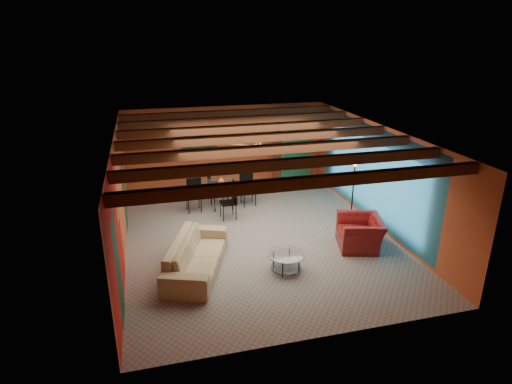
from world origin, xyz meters
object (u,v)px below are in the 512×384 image
object	(u,v)px
armoire	(293,154)
floor_lamp	(353,192)
armchair	(360,233)
sofa	(197,255)
vase	(221,170)
potted_plant	(294,116)
dining_table	(221,191)
coffee_table	(286,262)

from	to	relation	value
armoire	floor_lamp	world-z (taller)	armoire
armchair	armoire	world-z (taller)	armoire
sofa	floor_lamp	distance (m)	4.60
floor_lamp	vase	distance (m)	3.77
potted_plant	vase	bearing A→B (deg)	-150.58
vase	dining_table	bearing A→B (deg)	0.00
sofa	coffee_table	bearing A→B (deg)	-85.87
coffee_table	vase	distance (m)	4.09
floor_lamp	armoire	bearing A→B (deg)	97.25
coffee_table	potted_plant	size ratio (longest dim) A/B	1.79
potted_plant	sofa	bearing A→B (deg)	-128.45
armchair	coffee_table	bearing A→B (deg)	-57.29
armchair	vase	bearing A→B (deg)	-123.90
armchair	potted_plant	world-z (taller)	potted_plant
sofa	dining_table	world-z (taller)	dining_table
armchair	armoire	size ratio (longest dim) A/B	0.54
sofa	vase	world-z (taller)	vase
coffee_table	armoire	bearing A→B (deg)	69.54
coffee_table	armoire	size ratio (longest dim) A/B	0.38
armchair	dining_table	size ratio (longest dim) A/B	0.55
floor_lamp	sofa	bearing A→B (deg)	-162.37
floor_lamp	vase	size ratio (longest dim) A/B	10.36
dining_table	armoire	bearing A→B (deg)	29.42
floor_lamp	vase	world-z (taller)	floor_lamp
sofa	vase	xyz separation A→B (m)	(1.17, 3.38, 0.81)
dining_table	armoire	distance (m)	3.19
coffee_table	potted_plant	xyz separation A→B (m)	(2.04, 5.46, 2.13)
coffee_table	dining_table	size ratio (longest dim) A/B	0.39
coffee_table	dining_table	bearing A→B (deg)	100.18
armoire	vase	xyz separation A→B (m)	(-2.74, -1.54, 0.12)
armchair	dining_table	distance (m)	4.30
sofa	coffee_table	distance (m)	1.95
armchair	armoire	xyz separation A→B (m)	(-0.05, 4.82, 0.68)
sofa	armoire	size ratio (longest dim) A/B	1.18
sofa	armoire	distance (m)	6.32
coffee_table	floor_lamp	world-z (taller)	floor_lamp
armchair	coffee_table	world-z (taller)	armchair
coffee_table	vase	world-z (taller)	vase
floor_lamp	armchair	bearing A→B (deg)	-107.45
armoire	potted_plant	world-z (taller)	potted_plant
armchair	floor_lamp	world-z (taller)	floor_lamp
sofa	armchair	xyz separation A→B (m)	(3.95, 0.10, 0.01)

